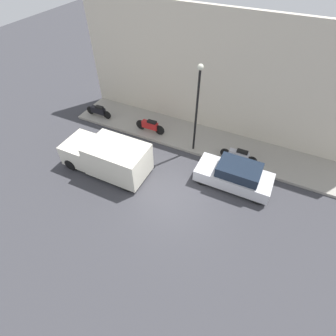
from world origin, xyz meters
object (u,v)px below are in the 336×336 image
motorcycle_black (98,111)px  streetlamp (197,102)px  motorcycle_red (150,126)px  delivery_van (107,156)px  scooter_silver (239,155)px  parked_car (235,175)px

motorcycle_black → streetlamp: (-0.36, -7.05, 2.70)m
motorcycle_red → streetlamp: (-0.34, -3.07, 2.66)m
delivery_van → scooter_silver: (3.61, -6.25, -0.38)m
motorcycle_black → scooter_silver: (-0.24, -9.70, -0.01)m
motorcycle_black → motorcycle_red: 3.98m
delivery_van → motorcycle_red: 3.88m
parked_car → streetlamp: size_ratio=0.75×
parked_car → motorcycle_red: 6.26m
parked_car → motorcycle_red: bearing=71.9°
delivery_van → streetlamp: (3.48, -3.60, 2.33)m
parked_car → scooter_silver: (1.72, 0.23, -0.09)m
motorcycle_black → scooter_silver: motorcycle_black is taller
motorcycle_black → motorcycle_red: (-0.02, -3.98, 0.03)m
delivery_van → streetlamp: size_ratio=0.93×
parked_car → scooter_silver: bearing=7.5°
delivery_van → parked_car: bearing=-73.8°
streetlamp → motorcycle_black: bearing=87.1°
scooter_silver → streetlamp: size_ratio=0.41×
delivery_van → motorcycle_black: size_ratio=2.46×
scooter_silver → parked_car: bearing=-172.5°
parked_car → delivery_van: bearing=106.2°
streetlamp → delivery_van: bearing=134.1°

